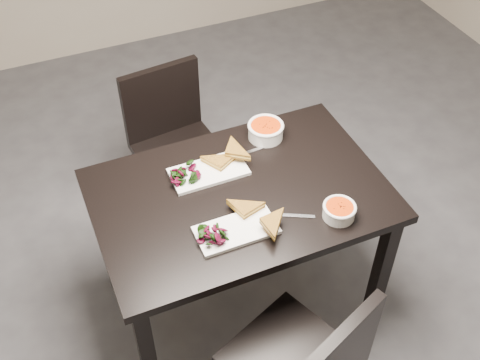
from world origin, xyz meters
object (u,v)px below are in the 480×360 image
(plate_near, at_px, (236,230))
(plate_far, at_px, (209,172))
(soup_bowl_far, at_px, (266,130))
(table, at_px, (240,209))
(chair_far, at_px, (173,138))
(soup_bowl_near, at_px, (339,210))

(plate_near, xyz_separation_m, plate_far, (0.02, 0.35, 0.00))
(plate_far, xyz_separation_m, soup_bowl_far, (0.32, 0.12, 0.03))
(plate_near, height_order, plate_far, same)
(table, relative_size, soup_bowl_far, 7.31)
(chair_far, bearing_deg, plate_near, -98.62)
(table, distance_m, chair_far, 0.76)
(soup_bowl_far, bearing_deg, plate_near, -126.03)
(plate_near, height_order, soup_bowl_far, soup_bowl_far)
(table, xyz_separation_m, soup_bowl_near, (0.31, -0.27, 0.13))
(plate_near, distance_m, soup_bowl_far, 0.58)
(soup_bowl_near, relative_size, soup_bowl_far, 0.81)
(plate_near, relative_size, plate_far, 0.97)
(table, distance_m, soup_bowl_far, 0.40)
(table, relative_size, soup_bowl_near, 9.04)
(table, bearing_deg, soup_bowl_far, 48.75)
(table, bearing_deg, soup_bowl_near, -41.98)
(soup_bowl_far, bearing_deg, soup_bowl_near, -83.68)
(soup_bowl_near, xyz_separation_m, plate_far, (-0.38, 0.43, -0.03))
(table, height_order, plate_far, plate_far)
(chair_far, relative_size, soup_bowl_near, 6.40)
(plate_far, bearing_deg, soup_bowl_near, -48.31)
(chair_far, relative_size, plate_far, 2.62)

